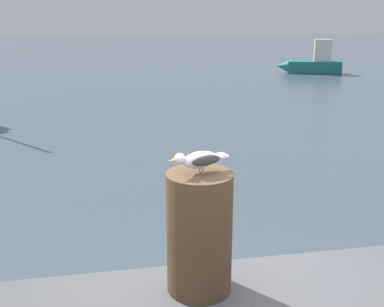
# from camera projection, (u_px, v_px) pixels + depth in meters

# --- Properties ---
(mooring_post) EXTENTS (0.41, 0.41, 0.78)m
(mooring_post) POSITION_uv_depth(u_px,v_px,m) (199.00, 233.00, 2.96)
(mooring_post) COLOR #4C3823
(mooring_post) RESTS_ON harbor_quay
(seagull) EXTENTS (0.39, 0.20, 0.14)m
(seagull) POSITION_uv_depth(u_px,v_px,m) (199.00, 159.00, 2.82)
(seagull) COLOR #C67560
(seagull) RESTS_ON mooring_post
(boat_teal) EXTENTS (3.24, 1.81, 1.71)m
(boat_teal) POSITION_uv_depth(u_px,v_px,m) (311.00, 63.00, 24.04)
(boat_teal) COLOR #1E7075
(boat_teal) RESTS_ON ground_plane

